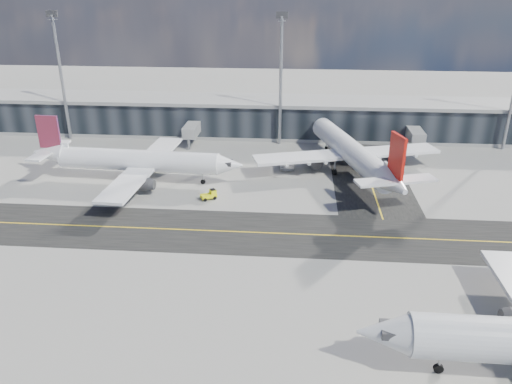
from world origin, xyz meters
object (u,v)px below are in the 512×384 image
Objects in this scene: airliner_af at (136,161)px; service_van at (286,163)px; airliner_redtail at (351,152)px; baggage_tug at (210,195)px.

airliner_af reaches higher than service_van.
airliner_redtail is 7.06× the size of service_van.
airliner_af is at bearing -147.24° from baggage_tug.
baggage_tug is at bearing -132.62° from service_van.
airliner_redtail is 29.55m from baggage_tug.
airliner_redtail is (40.48, 7.38, 0.36)m from airliner_af.
service_van is (12.82, 16.92, 0.01)m from baggage_tug.
baggage_tug is at bearing -166.35° from airliner_redtail.
baggage_tug is (15.15, -7.43, -3.12)m from airliner_af.
service_van is (27.97, 9.49, -3.11)m from airliner_af.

